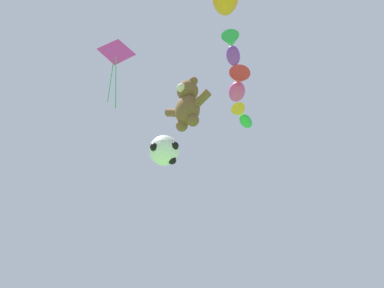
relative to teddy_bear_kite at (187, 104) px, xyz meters
name	(u,v)px	position (x,y,z in m)	size (l,w,h in m)	color
teddy_bear_kite	(187,104)	(0.00, 0.00, 0.00)	(1.76, 0.77, 1.78)	brown
soccer_ball_kite	(164,150)	(-0.82, -0.09, -1.37)	(1.01, 1.00, 0.93)	white
fish_kite_violet	(232,49)	(1.10, 1.00, 2.30)	(1.17, 1.50, 0.58)	purple
fish_kite_magenta	(238,85)	(0.22, 2.57, 2.15)	(1.58, 1.68, 0.76)	#E53F9E
fish_kite_emerald	(243,117)	(-1.20, 5.01, 2.63)	(0.98, 1.65, 0.62)	green
diamond_kite	(116,56)	(-2.82, -0.77, 3.05)	(0.91, 1.15, 3.30)	#E53F9E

